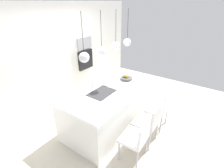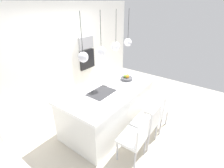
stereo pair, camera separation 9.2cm
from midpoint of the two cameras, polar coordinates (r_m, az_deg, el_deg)
name	(u,v)px [view 2 (the right image)]	position (r m, az deg, el deg)	size (l,w,h in m)	color
floor	(109,123)	(4.11, -0.19, -12.97)	(6.60, 6.60, 0.00)	beige
back_wall	(58,57)	(4.57, -17.27, 8.52)	(6.00, 0.10, 2.60)	silver
kitchen_island	(109,106)	(3.83, -0.20, -7.49)	(2.21, 1.14, 0.94)	white
sink_basin	(101,93)	(3.41, -2.85, -2.97)	(0.56, 0.40, 0.02)	#2D2D30
faucet	(93,83)	(3.47, -5.64, 0.19)	(0.02, 0.17, 0.22)	silver
fruit_bowl	(127,78)	(3.96, 5.59, 2.06)	(0.28, 0.28, 0.13)	#4C4C51
microwave	(86,43)	(5.07, -8.27, 13.57)	(0.54, 0.08, 0.34)	#9E9EA3
oven	(87,59)	(5.20, -7.92, 8.19)	(0.56, 0.08, 0.56)	black
chair_near	(135,138)	(3.08, 8.75, -17.45)	(0.48, 0.43, 0.83)	white
chair_middle	(148,122)	(3.40, 12.76, -12.48)	(0.44, 0.43, 0.87)	silver
chair_far	(160,108)	(3.85, 16.61, -7.81)	(0.48, 0.44, 0.91)	white
pendant_light_left	(83,57)	(2.79, -8.77, 8.99)	(0.17, 0.17, 0.77)	silver
pendant_light_center_left	(101,51)	(3.12, -2.79, 11.05)	(0.17, 0.17, 0.77)	silver
pendant_light_center_right	(116,46)	(3.47, 2.07, 12.62)	(0.17, 0.17, 0.77)	silver
pendant_light_right	(128,42)	(3.85, 6.04, 13.82)	(0.17, 0.17, 0.77)	silver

